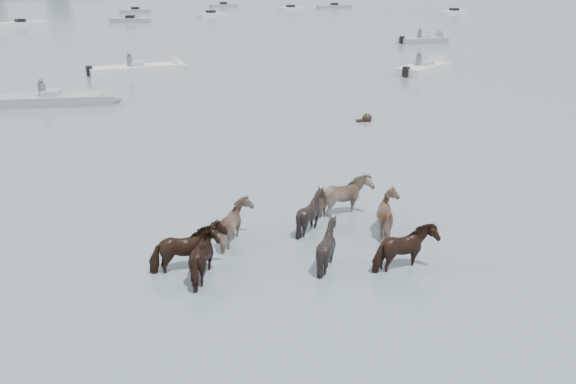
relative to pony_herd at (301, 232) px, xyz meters
name	(u,v)px	position (x,y,z in m)	size (l,w,h in m)	color
ground	(271,293)	(-1.41, -1.72, -0.42)	(400.00, 400.00, 0.00)	slate
pony_herd	(301,232)	(0.00, 0.00, 0.00)	(6.65, 4.15, 1.34)	black
swimming_pony	(366,119)	(7.58, 10.41, -0.32)	(0.72, 0.44, 0.44)	black
motorboat_b	(70,100)	(-4.38, 18.95, -0.20)	(6.56, 3.06, 1.92)	gray
motorboat_c	(150,69)	(0.90, 26.99, -0.20)	(6.53, 1.98, 1.92)	silver
motorboat_d	(429,67)	(17.92, 20.63, -0.20)	(5.23, 3.84, 1.92)	silver
motorboat_e	(430,40)	(26.99, 33.53, -0.20)	(4.94, 1.91, 1.92)	gray
distant_flotilla	(62,18)	(-2.73, 71.75, -0.16)	(104.08, 29.37, 0.93)	silver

